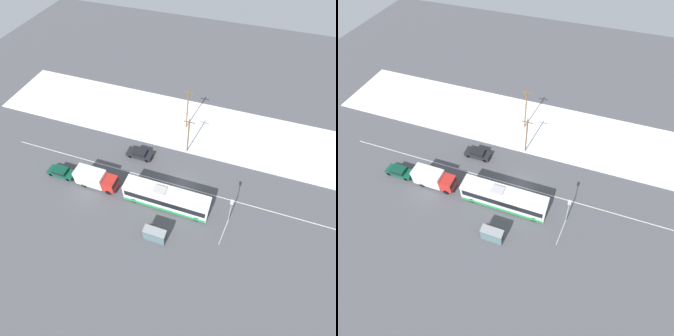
% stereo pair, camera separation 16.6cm
% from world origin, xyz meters
% --- Properties ---
extents(ground_plane, '(120.00, 120.00, 0.00)m').
position_xyz_m(ground_plane, '(0.00, 0.00, 0.00)').
color(ground_plane, '#4C4C51').
extents(snow_lot, '(80.00, 13.73, 0.12)m').
position_xyz_m(snow_lot, '(0.00, 13.86, 0.06)').
color(snow_lot, white).
rests_on(snow_lot, ground_plane).
extents(lane_marking_center, '(60.00, 0.12, 0.00)m').
position_xyz_m(lane_marking_center, '(0.00, 0.00, 0.00)').
color(lane_marking_center, silver).
rests_on(lane_marking_center, ground_plane).
extents(city_bus, '(12.46, 2.57, 3.51)m').
position_xyz_m(city_bus, '(-1.26, -3.77, 1.71)').
color(city_bus, white).
rests_on(city_bus, ground_plane).
extents(box_truck, '(6.44, 2.30, 2.94)m').
position_xyz_m(box_truck, '(-12.61, -3.87, 1.63)').
color(box_truck, silver).
rests_on(box_truck, ground_plane).
extents(sedan_car, '(4.29, 1.80, 1.49)m').
position_xyz_m(sedan_car, '(-8.53, 3.65, 0.81)').
color(sedan_car, black).
rests_on(sedan_car, ground_plane).
extents(parked_car_near_truck, '(4.42, 1.80, 1.37)m').
position_xyz_m(parked_car_near_truck, '(-18.91, -3.93, 0.76)').
color(parked_car_near_truck, '#0F4733').
rests_on(parked_car_near_truck, ground_plane).
extents(pedestrian_at_stop, '(0.62, 0.28, 1.72)m').
position_xyz_m(pedestrian_at_stop, '(-1.95, -8.22, 1.06)').
color(pedestrian_at_stop, '#23232D').
rests_on(pedestrian_at_stop, ground_plane).
extents(bus_shelter, '(3.01, 1.20, 2.40)m').
position_xyz_m(bus_shelter, '(-0.96, -9.58, 1.68)').
color(bus_shelter, gray).
rests_on(bus_shelter, ground_plane).
extents(streetlamp, '(0.36, 2.95, 7.04)m').
position_xyz_m(streetlamp, '(7.40, -6.68, 4.52)').
color(streetlamp, '#9EA3A8').
rests_on(streetlamp, ground_plane).
extents(utility_pole_roadside, '(1.80, 0.24, 7.13)m').
position_xyz_m(utility_pole_roadside, '(-1.30, 7.39, 3.75)').
color(utility_pole_roadside, brown).
rests_on(utility_pole_roadside, ground_plane).
extents(utility_pole_snowlot, '(1.80, 0.24, 8.28)m').
position_xyz_m(utility_pole_snowlot, '(-3.12, 13.05, 4.33)').
color(utility_pole_snowlot, brown).
rests_on(utility_pole_snowlot, ground_plane).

